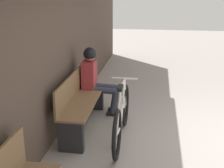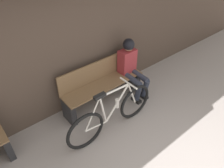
% 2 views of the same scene
% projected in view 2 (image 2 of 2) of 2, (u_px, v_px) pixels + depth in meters
% --- Properties ---
extents(storefront_wall, '(12.00, 0.56, 3.20)m').
position_uv_depth(storefront_wall, '(69.00, 23.00, 3.50)').
color(storefront_wall, '#4C3D33').
rests_on(storefront_wall, ground_plane).
extents(park_bench_near, '(1.69, 0.42, 0.88)m').
position_uv_depth(park_bench_near, '(102.00, 85.00, 4.24)').
color(park_bench_near, brown).
rests_on(park_bench_near, ground_plane).
extents(bicycle, '(1.76, 0.40, 0.93)m').
position_uv_depth(bicycle, '(112.00, 114.00, 3.67)').
color(bicycle, black).
rests_on(bicycle, ground_plane).
extents(person_seated, '(0.34, 0.66, 1.21)m').
position_uv_depth(person_seated, '(131.00, 64.00, 4.31)').
color(person_seated, '#2D3342').
rests_on(person_seated, ground_plane).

